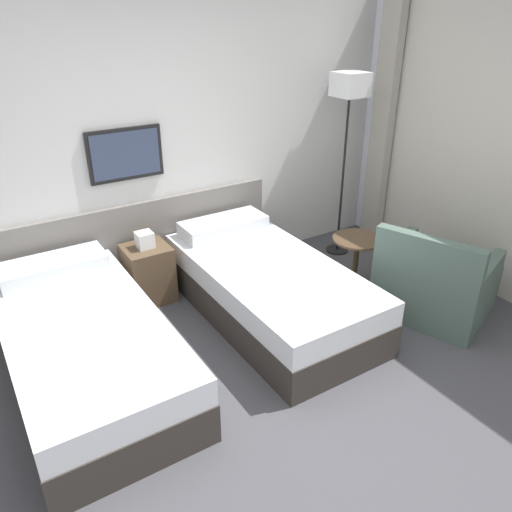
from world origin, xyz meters
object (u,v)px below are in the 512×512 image
object	(u,v)px
bed_near_door	(86,347)
floor_lamp	(349,99)
armchair	(434,285)
bed_near_window	(268,288)
side_table	(356,255)
nightstand	(148,272)

from	to	relation	value
bed_near_door	floor_lamp	distance (m)	3.23
floor_lamp	armchair	xyz separation A→B (m)	(-0.10, -1.36, -1.35)
bed_near_door	armchair	bearing A→B (deg)	-14.93
bed_near_window	side_table	xyz separation A→B (m)	(0.88, -0.12, 0.13)
bed_near_window	nightstand	xyz separation A→B (m)	(-0.77, 0.77, 0.02)
bed_near_door	side_table	world-z (taller)	bed_near_door
nightstand	floor_lamp	size ratio (longest dim) A/B	0.36
bed_near_door	nightstand	bearing A→B (deg)	45.14
nightstand	armchair	bearing A→B (deg)	-37.15
nightstand	armchair	xyz separation A→B (m)	(2.00, -1.51, -0.01)
bed_near_window	side_table	world-z (taller)	bed_near_window
bed_near_door	side_table	bearing A→B (deg)	-2.83
nightstand	armchair	size ratio (longest dim) A/B	0.61
side_table	nightstand	bearing A→B (deg)	151.57
floor_lamp	bed_near_window	bearing A→B (deg)	-154.87
bed_near_door	nightstand	distance (m)	1.09
bed_near_window	bed_near_door	bearing A→B (deg)	180.00
side_table	armchair	bearing A→B (deg)	-60.86
floor_lamp	side_table	bearing A→B (deg)	-120.84
side_table	armchair	xyz separation A→B (m)	(0.34, -0.62, -0.12)
armchair	side_table	bearing A→B (deg)	9.01
bed_near_door	floor_lamp	world-z (taller)	floor_lamp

